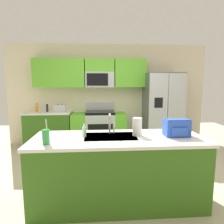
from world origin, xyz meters
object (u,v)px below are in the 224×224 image
at_px(soap_dispenser, 84,132).
at_px(toaster, 60,108).
at_px(bottle_orange, 37,108).
at_px(backpack, 177,127).
at_px(drink_cup_green, 46,137).
at_px(sink_faucet, 110,122).
at_px(paper_towel_roll, 137,127).
at_px(refrigerator, 162,110).
at_px(range_oven, 99,129).
at_px(pepper_mill, 47,108).

bearing_deg(soap_dispenser, toaster, 107.63).
relative_size(bottle_orange, backpack, 0.71).
bearing_deg(soap_dispenser, backpack, -2.43).
bearing_deg(drink_cup_green, bottle_orange, 108.53).
height_order(sink_faucet, paper_towel_roll, sink_faucet).
relative_size(refrigerator, backpack, 5.78).
relative_size(soap_dispenser, backpack, 0.53).
xyz_separation_m(drink_cup_green, backpack, (1.64, 0.24, 0.03)).
relative_size(sink_faucet, backpack, 0.88).
bearing_deg(toaster, sink_faucet, -63.57).
xyz_separation_m(bottle_orange, paper_towel_roll, (2.01, -2.33, 0.01)).
relative_size(range_oven, toaster, 4.86).
distance_m(bottle_orange, backpack, 3.48).
height_order(paper_towel_roll, backpack, paper_towel_roll).
relative_size(refrigerator, bottle_orange, 8.20).
distance_m(drink_cup_green, backpack, 1.66).
xyz_separation_m(refrigerator, toaster, (-2.58, 0.02, 0.07)).
bearing_deg(soap_dispenser, refrigerator, 51.88).
relative_size(range_oven, soap_dispenser, 8.00).
bearing_deg(paper_towel_roll, toaster, 121.84).
relative_size(sink_faucet, soap_dispenser, 1.66).
relative_size(range_oven, refrigerator, 0.74).
relative_size(pepper_mill, bottle_orange, 0.84).
xyz_separation_m(sink_faucet, drink_cup_green, (-0.77, -0.43, -0.08)).
relative_size(soap_dispenser, paper_towel_roll, 0.71).
relative_size(toaster, soap_dispenser, 1.65).
distance_m(pepper_mill, sink_faucet, 2.67).
bearing_deg(backpack, toaster, 129.35).
distance_m(drink_cup_green, soap_dispenser, 0.51).
bearing_deg(sink_faucet, pepper_mill, 122.07).
bearing_deg(sink_faucet, paper_towel_roll, -20.01).
height_order(bottle_orange, soap_dispenser, bottle_orange).
relative_size(toaster, paper_towel_roll, 1.17).
bearing_deg(paper_towel_roll, pepper_mill, 126.54).
relative_size(sink_faucet, drink_cup_green, 0.96).
bearing_deg(pepper_mill, range_oven, 0.11).
height_order(bottle_orange, sink_faucet, sink_faucet).
bearing_deg(drink_cup_green, sink_faucet, 29.32).
xyz_separation_m(sink_faucet, paper_towel_roll, (0.35, -0.13, -0.05)).
bearing_deg(range_oven, backpack, -67.46).
relative_size(refrigerator, paper_towel_roll, 7.71).
bearing_deg(soap_dispenser, pepper_mill, 113.92).
xyz_separation_m(toaster, backpack, (1.97, -2.40, 0.03)).
xyz_separation_m(pepper_mill, soap_dispenser, (1.06, -2.40, -0.03)).
relative_size(pepper_mill, backpack, 0.59).
distance_m(drink_cup_green, paper_towel_roll, 1.16).
relative_size(pepper_mill, soap_dispenser, 1.11).
xyz_separation_m(toaster, sink_faucet, (1.10, -2.21, 0.08)).
height_order(sink_faucet, soap_dispenser, sink_faucet).
height_order(soap_dispenser, backpack, backpack).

